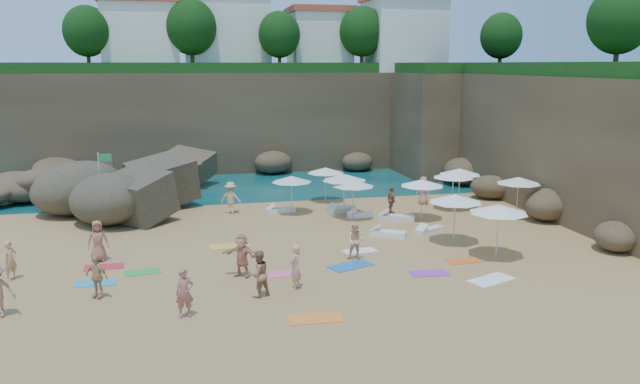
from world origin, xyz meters
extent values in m
plane|color=tan|center=(0.00, 0.00, 0.00)|extent=(120.00, 120.00, 0.00)
plane|color=#0C4751|center=(0.00, 30.00, 0.00)|extent=(120.00, 120.00, 0.00)
cube|color=brown|center=(2.00, 25.00, 4.00)|extent=(44.00, 8.00, 8.00)
cube|color=brown|center=(19.00, 8.00, 4.00)|extent=(8.00, 30.00, 8.00)
cube|color=brown|center=(17.00, 20.00, 4.00)|extent=(10.00, 12.00, 8.00)
cube|color=white|center=(-8.00, 26.00, 10.75)|extent=(6.00, 5.00, 5.50)
cube|color=#B2472D|center=(-8.00, 26.00, 13.75)|extent=(6.48, 5.40, 0.50)
cube|color=white|center=(-1.00, 27.00, 11.25)|extent=(7.00, 6.00, 6.50)
cube|color=white|center=(7.00, 26.00, 10.50)|extent=(5.00, 5.00, 5.00)
cube|color=#B2472D|center=(7.00, 26.00, 13.25)|extent=(5.40, 5.40, 0.50)
cube|color=white|center=(14.00, 24.00, 11.00)|extent=(6.00, 6.00, 6.00)
sphere|color=#11380F|center=(-12.00, 24.00, 11.20)|extent=(3.60, 3.60, 3.60)
sphere|color=#11380F|center=(-4.00, 24.00, 11.60)|extent=(4.05, 4.05, 4.05)
sphere|color=#11380F|center=(3.00, 23.00, 11.04)|extent=(3.42, 3.42, 3.42)
sphere|color=#11380F|center=(10.00, 23.00, 11.36)|extent=(3.78, 3.78, 3.78)
sphere|color=#11380F|center=(19.00, 16.00, 10.80)|extent=(3.15, 3.15, 3.15)
sphere|color=#11380F|center=(20.00, 4.00, 11.20)|extent=(3.60, 3.60, 3.60)
cylinder|color=white|center=(-18.00, 30.00, 3.00)|extent=(0.10, 0.10, 6.00)
cylinder|color=white|center=(-16.50, 30.00, 3.00)|extent=(0.10, 0.10, 6.00)
cylinder|color=white|center=(-15.00, 30.00, 3.00)|extent=(0.10, 0.10, 6.00)
cylinder|color=silver|center=(-9.67, 7.42, 1.94)|extent=(0.08, 0.08, 3.88)
cube|color=#228946|center=(-9.29, 7.42, 3.57)|extent=(0.68, 0.10, 0.44)
cylinder|color=silver|center=(3.77, 9.38, 1.05)|extent=(0.06, 0.06, 2.10)
cone|color=silver|center=(3.77, 9.38, 2.05)|extent=(2.36, 2.36, 0.36)
cylinder|color=silver|center=(4.29, 4.64, 1.06)|extent=(0.06, 0.06, 2.13)
cone|color=silver|center=(4.29, 4.64, 2.08)|extent=(2.39, 2.39, 0.36)
cylinder|color=silver|center=(8.02, 3.60, 1.10)|extent=(0.06, 0.06, 2.20)
cone|color=white|center=(8.02, 3.60, 2.14)|extent=(2.47, 2.47, 0.38)
cylinder|color=silver|center=(11.46, 6.13, 1.14)|extent=(0.07, 0.07, 2.28)
cone|color=silver|center=(11.46, 6.13, 2.23)|extent=(2.56, 2.56, 0.39)
cylinder|color=silver|center=(10.79, 5.56, 1.11)|extent=(0.06, 0.06, 2.21)
cone|color=white|center=(10.79, 5.56, 2.16)|extent=(2.49, 2.49, 0.38)
cylinder|color=silver|center=(1.10, 6.68, 1.06)|extent=(0.06, 0.06, 2.13)
cone|color=silver|center=(1.10, 6.68, 2.08)|extent=(2.39, 2.39, 0.36)
cylinder|color=silver|center=(4.01, 5.62, 1.16)|extent=(0.07, 0.07, 2.31)
cone|color=silver|center=(4.01, 5.62, 2.26)|extent=(2.60, 2.60, 0.40)
cylinder|color=silver|center=(13.60, 2.94, 1.12)|extent=(0.07, 0.07, 2.23)
cone|color=silver|center=(13.60, 2.94, 2.18)|extent=(2.51, 2.51, 0.38)
cylinder|color=silver|center=(7.82, -1.22, 1.17)|extent=(0.07, 0.07, 2.33)
cone|color=white|center=(7.82, -1.22, 2.28)|extent=(2.62, 2.62, 0.40)
cylinder|color=silver|center=(8.74, -3.82, 1.18)|extent=(0.07, 0.07, 2.36)
cone|color=white|center=(8.74, -3.82, 2.30)|extent=(2.64, 2.64, 0.40)
cube|color=white|center=(0.50, 7.12, 0.13)|extent=(1.74, 0.75, 0.26)
cube|color=white|center=(4.88, 4.98, 0.12)|extent=(1.63, 0.66, 0.25)
cube|color=silver|center=(3.98, 6.31, 0.15)|extent=(2.00, 1.66, 0.31)
cube|color=silver|center=(6.59, 3.74, 0.16)|extent=(2.11, 1.33, 0.31)
cube|color=white|center=(5.07, 0.69, 0.14)|extent=(1.89, 1.47, 0.29)
cube|color=white|center=(7.45, 0.91, 0.13)|extent=(1.75, 1.22, 0.26)
cube|color=#2698CB|center=(-8.70, -3.48, 0.01)|extent=(1.65, 0.89, 0.03)
cube|color=orange|center=(-0.76, -8.85, 0.02)|extent=(1.94, 1.02, 0.03)
cube|color=white|center=(2.95, -1.49, 0.01)|extent=(1.66, 0.98, 0.03)
cube|color=purple|center=(4.93, -5.25, 0.01)|extent=(1.70, 0.97, 0.03)
cube|color=red|center=(-8.62, -1.39, 0.01)|extent=(1.67, 0.88, 0.03)
cube|color=#2168B4|center=(1.93, -3.57, 0.02)|extent=(2.15, 1.61, 0.03)
cube|color=#FF6388|center=(-1.19, -3.95, 0.02)|extent=(1.82, 1.06, 0.03)
cube|color=orange|center=(7.07, -3.98, 0.01)|extent=(1.61, 0.86, 0.03)
cube|color=green|center=(-6.92, -2.49, 0.01)|extent=(1.60, 0.99, 0.03)
cube|color=gold|center=(-3.04, 0.65, 0.02)|extent=(2.03, 1.23, 0.03)
cube|color=white|center=(7.09, -6.55, 0.02)|extent=(2.18, 1.64, 0.03)
imported|color=tan|center=(-12.11, -2.26, 0.83)|extent=(0.68, 0.72, 1.65)
imported|color=#A37351|center=(-2.43, -6.32, 0.91)|extent=(1.10, 1.01, 1.82)
imported|color=tan|center=(-2.41, 7.45, 0.95)|extent=(1.33, 0.94, 1.90)
imported|color=#985D4C|center=(6.84, 5.36, 0.82)|extent=(0.47, 0.99, 1.64)
imported|color=tan|center=(9.62, 7.39, 0.88)|extent=(0.95, 0.93, 1.77)
imported|color=#B4795A|center=(-7.08, 10.70, 0.96)|extent=(1.81, 1.27, 1.91)
imported|color=#EC9E86|center=(-0.92, -5.80, 0.91)|extent=(0.73, 0.79, 1.82)
imported|color=tan|center=(-8.41, -5.16, 0.20)|extent=(1.69, 1.90, 0.40)
imported|color=#A96554|center=(-8.93, -0.44, 0.24)|extent=(1.16, 1.95, 0.49)
imported|color=tan|center=(-2.84, -3.92, 0.24)|extent=(2.37, 2.41, 0.48)
imported|color=#A36051|center=(-5.18, -7.74, 0.21)|extent=(0.91, 1.80, 0.41)
imported|color=#F1B989|center=(2.39, -2.73, 0.32)|extent=(1.38, 1.87, 0.64)
camera|label=1|loc=(-4.98, -28.75, 8.69)|focal=35.00mm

